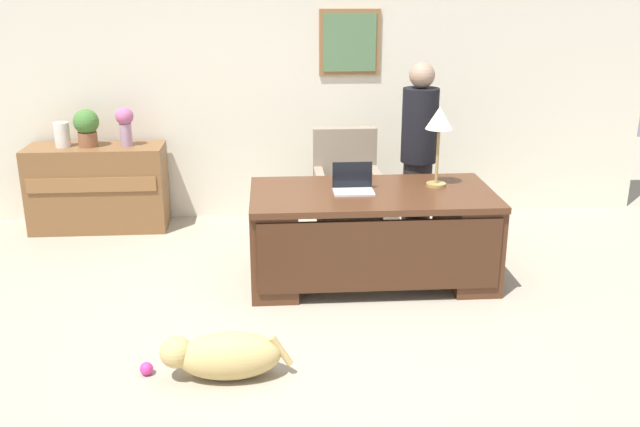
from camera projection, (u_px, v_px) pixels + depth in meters
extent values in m
plane|color=#9E937F|center=(326.00, 326.00, 5.06)|extent=(12.00, 12.00, 0.00)
cube|color=beige|center=(306.00, 85.00, 7.09)|extent=(7.00, 0.12, 2.70)
cube|color=olive|center=(350.00, 42.00, 6.92)|extent=(0.60, 0.03, 0.64)
cube|color=#53784E|center=(350.00, 43.00, 6.90)|extent=(0.52, 0.01, 0.56)
cube|color=#4C2B19|center=(372.00, 194.00, 5.63)|extent=(1.94, 1.00, 0.05)
cube|color=#4C2B19|center=(274.00, 241.00, 5.69)|extent=(0.36, 0.94, 0.70)
cube|color=#4C2B19|center=(466.00, 236.00, 5.80)|extent=(0.36, 0.94, 0.70)
cube|color=#412415|center=(380.00, 256.00, 5.29)|extent=(1.84, 0.04, 0.56)
cube|color=brown|center=(98.00, 188.00, 6.92)|extent=(1.31, 0.48, 0.83)
cube|color=brown|center=(91.00, 185.00, 6.65)|extent=(1.21, 0.02, 0.14)
cube|color=gray|center=(347.00, 203.00, 6.60)|extent=(0.60, 0.58, 0.18)
cylinder|color=black|center=(347.00, 226.00, 6.68)|extent=(0.10, 0.10, 0.28)
cylinder|color=black|center=(346.00, 237.00, 6.71)|extent=(0.52, 0.52, 0.05)
cube|color=gray|center=(345.00, 158.00, 6.71)|extent=(0.60, 0.12, 0.58)
cube|color=gray|center=(319.00, 183.00, 6.52)|extent=(0.08, 0.50, 0.22)
cube|color=gray|center=(375.00, 182.00, 6.56)|extent=(0.08, 0.50, 0.22)
cylinder|color=#262323|center=(416.00, 204.00, 6.45)|extent=(0.26, 0.26, 0.81)
cylinder|color=black|center=(420.00, 125.00, 6.22)|extent=(0.32, 0.32, 0.65)
sphere|color=#987862|center=(422.00, 75.00, 6.08)|extent=(0.22, 0.22, 0.22)
ellipsoid|color=tan|center=(229.00, 356.00, 4.36)|extent=(0.65, 0.31, 0.30)
sphere|color=tan|center=(176.00, 352.00, 4.32)|extent=(0.20, 0.20, 0.20)
cylinder|color=tan|center=(281.00, 351.00, 4.38)|extent=(0.15, 0.05, 0.21)
cube|color=#B2B5BA|center=(354.00, 192.00, 5.59)|extent=(0.32, 0.22, 0.01)
cube|color=black|center=(352.00, 175.00, 5.65)|extent=(0.32, 0.01, 0.21)
cylinder|color=#9E8447|center=(436.00, 184.00, 5.77)|extent=(0.16, 0.16, 0.02)
cylinder|color=#9E8447|center=(437.00, 156.00, 5.70)|extent=(0.02, 0.02, 0.45)
cone|color=silver|center=(440.00, 118.00, 5.60)|extent=(0.22, 0.22, 0.18)
cylinder|color=#A7849E|center=(126.00, 135.00, 6.77)|extent=(0.12, 0.12, 0.22)
sphere|color=#B65C8E|center=(124.00, 116.00, 6.71)|extent=(0.17, 0.17, 0.17)
cylinder|color=silver|center=(62.00, 135.00, 6.73)|extent=(0.14, 0.14, 0.24)
cylinder|color=brown|center=(88.00, 139.00, 6.76)|extent=(0.18, 0.18, 0.14)
sphere|color=#447733|center=(86.00, 122.00, 6.70)|extent=(0.24, 0.24, 0.24)
sphere|color=#D8338C|center=(146.00, 369.00, 4.42)|extent=(0.08, 0.08, 0.08)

